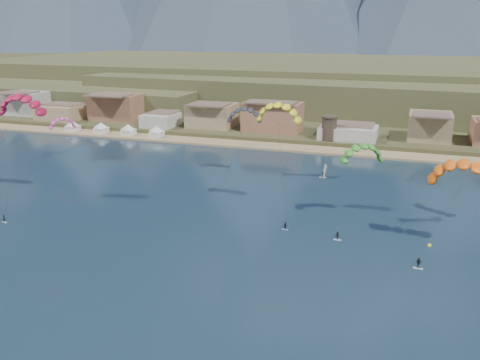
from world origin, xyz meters
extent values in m
plane|color=black|center=(0.00, 0.00, 0.00)|extent=(2400.00, 2400.00, 0.00)
cube|color=tan|center=(0.00, 106.00, 0.25)|extent=(2200.00, 12.00, 0.90)
cube|color=brown|center=(0.00, 560.00, 0.00)|extent=(2200.00, 900.00, 4.00)
cube|color=brown|center=(-200.00, 200.00, 7.00)|extent=(280.00, 130.00, 10.00)
cube|color=brown|center=(40.00, 220.00, 9.50)|extent=(320.00, 150.00, 15.00)
cube|color=brown|center=(-40.00, 260.00, 11.00)|extent=(380.00, 170.00, 18.00)
cube|color=#2F3E4E|center=(0.00, 900.00, 57.00)|extent=(2000.00, 200.00, 110.00)
cylinder|color=#47382D|center=(5.00, 114.00, 6.00)|extent=(5.20, 5.20, 8.00)
cylinder|color=#47382D|center=(5.00, 114.00, 10.30)|extent=(5.82, 5.82, 0.60)
cube|color=white|center=(-95.00, 106.00, 1.70)|extent=(4.50, 4.50, 2.00)
pyramid|color=white|center=(-95.00, 106.00, 4.70)|extent=(6.40, 6.40, 2.00)
cube|color=white|center=(-82.00, 106.00, 1.70)|extent=(4.50, 4.50, 2.00)
pyramid|color=white|center=(-82.00, 106.00, 4.70)|extent=(6.40, 6.40, 2.00)
cube|color=white|center=(-70.00, 106.00, 1.70)|extent=(4.50, 4.50, 2.00)
pyramid|color=white|center=(-70.00, 106.00, 4.70)|extent=(6.40, 6.40, 2.00)
cube|color=white|center=(-58.00, 106.00, 1.70)|extent=(4.50, 4.50, 2.00)
pyramid|color=white|center=(-58.00, 106.00, 4.70)|extent=(6.40, 6.40, 2.00)
cube|color=silver|center=(-48.49, 17.48, 0.05)|extent=(1.46, 0.89, 0.09)
imported|color=black|center=(-48.49, 17.48, 0.90)|extent=(0.69, 0.57, 1.61)
cylinder|color=#262626|center=(-50.60, 24.46, 11.04)|extent=(0.05, 0.05, 24.77)
cube|color=silver|center=(9.58, 32.72, 0.04)|extent=(1.37, 0.59, 0.09)
imported|color=black|center=(9.58, 32.72, 0.85)|extent=(0.82, 0.68, 1.53)
cylinder|color=#262626|center=(7.43, 37.39, 10.87)|extent=(0.05, 0.05, 22.31)
cube|color=silver|center=(35.84, 22.57, 0.06)|extent=(1.67, 0.53, 0.11)
imported|color=black|center=(35.84, 22.57, 1.07)|extent=(1.13, 0.49, 1.91)
cylinder|color=#262626|center=(38.93, 27.76, 7.05)|extent=(0.05, 0.05, 16.79)
cube|color=silver|center=(20.69, 30.71, 0.05)|extent=(1.48, 0.51, 0.10)
imported|color=black|center=(20.69, 30.71, 0.93)|extent=(1.11, 0.68, 1.67)
cylinder|color=#262626|center=(22.05, 35.99, 7.31)|extent=(0.05, 0.05, 16.58)
cylinder|color=#262626|center=(-69.91, 63.47, 5.20)|extent=(0.04, 0.04, 12.64)
cylinder|color=#262626|center=(-10.50, 62.79, 7.99)|extent=(0.04, 0.04, 17.33)
cube|color=silver|center=(10.24, 73.64, 0.05)|extent=(2.18, 0.99, 0.11)
imported|color=black|center=(10.24, 73.64, 0.86)|extent=(0.82, 0.61, 1.51)
cube|color=white|center=(10.59, 73.64, 1.94)|extent=(1.23, 2.39, 3.61)
sphere|color=#FFF51A|center=(37.81, 33.41, 0.13)|extent=(0.78, 0.78, 0.78)
camera|label=1|loc=(32.86, -65.06, 40.37)|focal=38.90mm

